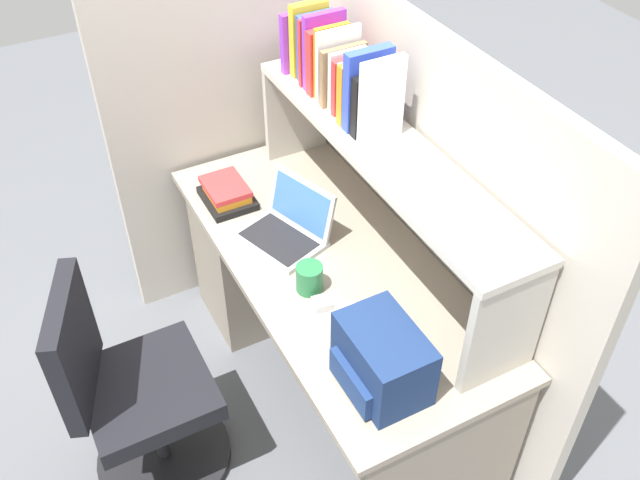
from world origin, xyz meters
name	(u,v)px	position (x,y,z in m)	size (l,w,h in m)	color
ground_plane	(330,381)	(0.00, 0.00, 0.00)	(8.00, 8.00, 0.00)	#595B60
desk	(289,261)	(-0.39, 0.00, 0.40)	(1.60, 0.70, 0.73)	gray
cubicle_partition_rear	(419,220)	(0.00, 0.38, 0.78)	(1.84, 0.05, 1.55)	#BCB5A8
cubicle_partition_left	(231,140)	(-0.85, -0.05, 0.78)	(0.05, 1.06, 1.55)	#BCB5A8
overhead_hutch	(384,168)	(0.00, 0.20, 1.08)	(1.44, 0.28, 0.45)	#BCB7AC
reference_books_on_shelf	(340,69)	(-0.33, 0.20, 1.31)	(0.59, 0.19, 0.30)	purple
laptop	(288,227)	(-0.19, -0.09, 0.78)	(0.38, 0.34, 0.22)	#B7BABF
backpack	(381,360)	(0.56, -0.13, 0.84)	(0.30, 0.23, 0.22)	navy
computer_mouse	(328,302)	(0.19, -0.12, 0.75)	(0.06, 0.10, 0.03)	silver
paper_cup	(346,318)	(0.31, -0.11, 0.78)	(0.08, 0.08, 0.09)	white
snack_canister	(309,278)	(0.09, -0.14, 0.78)	(0.10, 0.10, 0.11)	#26723F
desk_book_stack	(227,194)	(-0.51, -0.21, 0.77)	(0.23, 0.18, 0.08)	black
office_chair	(134,401)	(0.01, -0.81, 0.39)	(0.53, 0.55, 0.93)	black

